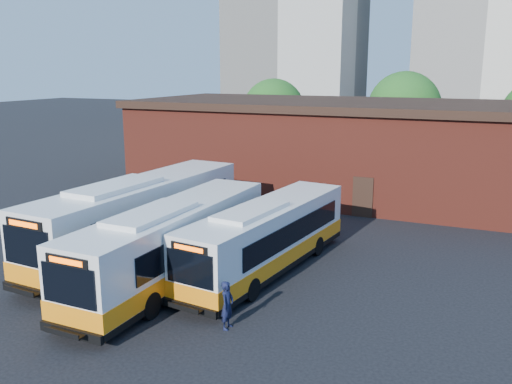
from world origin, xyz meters
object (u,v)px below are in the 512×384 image
at_px(bus_west, 141,219).
at_px(bus_midwest, 174,246).
at_px(bus_mideast, 267,240).
at_px(transit_worker, 227,305).

height_order(bus_west, bus_midwest, bus_west).
distance_m(bus_midwest, bus_mideast, 4.02).
relative_size(bus_midwest, bus_mideast, 1.07).
xyz_separation_m(bus_west, bus_midwest, (3.32, -2.37, -0.15)).
height_order(bus_west, bus_mideast, bus_west).
xyz_separation_m(bus_midwest, transit_worker, (3.89, -2.85, -0.67)).
relative_size(bus_mideast, transit_worker, 6.81).
xyz_separation_m(bus_west, bus_mideast, (6.34, 0.28, -0.26)).
distance_m(bus_west, bus_mideast, 6.36).
relative_size(bus_west, transit_worker, 8.07).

